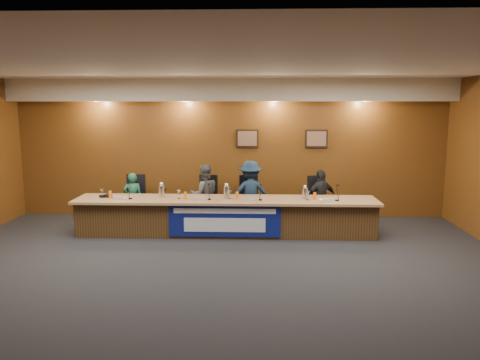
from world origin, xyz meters
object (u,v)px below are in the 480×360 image
(speakerphone, at_px, (107,196))
(office_chair_b, at_px, (205,203))
(panelist_c, at_px, (250,193))
(office_chair_a, at_px, (134,202))
(dais_body, at_px, (226,217))
(panelist_d, at_px, (321,198))
(panelist_b, at_px, (204,195))
(carafe_right, at_px, (305,193))
(office_chair_d, at_px, (320,203))
(office_chair_c, at_px, (250,203))
(carafe_mid, at_px, (227,192))
(banner, at_px, (225,221))
(panelist_a, at_px, (133,199))
(carafe_left, at_px, (162,191))

(speakerphone, bearing_deg, office_chair_b, 21.88)
(panelist_c, xyz_separation_m, office_chair_a, (-2.59, 0.10, -0.23))
(dais_body, distance_m, panelist_d, 2.17)
(panelist_b, distance_m, panelist_d, 2.55)
(office_chair_b, bearing_deg, carafe_right, -5.52)
(panelist_d, height_order, office_chair_d, panelist_d)
(office_chair_c, xyz_separation_m, carafe_mid, (-0.47, -0.83, 0.40))
(banner, bearing_deg, panelist_a, 151.85)
(office_chair_c, distance_m, carafe_right, 1.44)
(office_chair_c, bearing_deg, office_chair_b, 167.98)
(office_chair_a, bearing_deg, carafe_right, -12.87)
(panelist_b, bearing_deg, carafe_mid, 107.92)
(office_chair_b, bearing_deg, panelist_c, 10.18)
(panelist_c, bearing_deg, dais_body, 48.23)
(banner, xyz_separation_m, office_chair_b, (-0.52, 1.23, 0.10))
(dais_body, relative_size, carafe_right, 26.54)
(banner, distance_m, carafe_mid, 0.64)
(office_chair_a, bearing_deg, panelist_b, -3.87)
(panelist_a, relative_size, carafe_right, 5.11)
(office_chair_c, height_order, carafe_right, carafe_right)
(panelist_a, bearing_deg, carafe_left, 125.94)
(panelist_b, distance_m, carafe_right, 2.25)
(panelist_c, bearing_deg, office_chair_b, -13.04)
(panelist_c, bearing_deg, panelist_d, 172.62)
(dais_body, height_order, panelist_d, panelist_d)
(banner, distance_m, carafe_right, 1.72)
(banner, distance_m, office_chair_c, 1.32)
(panelist_d, xyz_separation_m, office_chair_d, (0.00, 0.10, -0.14))
(panelist_b, bearing_deg, speakerphone, 0.98)
(carafe_right, bearing_deg, panelist_b, 161.02)
(panelist_b, relative_size, carafe_right, 5.98)
(office_chair_a, relative_size, carafe_right, 2.12)
(office_chair_c, bearing_deg, dais_body, -132.99)
(panelist_d, height_order, carafe_mid, panelist_d)
(office_chair_c, distance_m, carafe_mid, 1.04)
(banner, height_order, carafe_mid, carafe_mid)
(panelist_c, relative_size, office_chair_c, 2.98)
(office_chair_d, bearing_deg, dais_body, -178.02)
(panelist_b, bearing_deg, dais_body, 107.83)
(panelist_c, xyz_separation_m, speakerphone, (-2.95, -0.68, 0.06))
(panelist_a, relative_size, office_chair_c, 2.40)
(office_chair_b, distance_m, speakerphone, 2.11)
(carafe_mid, height_order, speakerphone, carafe_mid)
(banner, relative_size, office_chair_b, 4.58)
(carafe_mid, bearing_deg, speakerphone, 178.77)
(panelist_a, relative_size, panelist_d, 0.93)
(dais_body, bearing_deg, carafe_right, -0.57)
(carafe_left, bearing_deg, office_chair_c, 23.40)
(dais_body, height_order, panelist_a, panelist_a)
(panelist_a, distance_m, speakerphone, 0.79)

